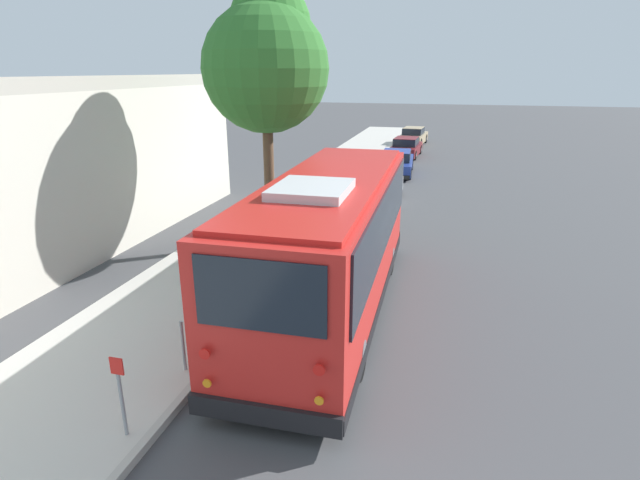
{
  "coord_description": "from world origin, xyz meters",
  "views": [
    {
      "loc": [
        -10.6,
        -2.37,
        5.51
      ],
      "look_at": [
        1.34,
        0.76,
        1.3
      ],
      "focal_mm": 28.0,
      "sensor_mm": 36.0,
      "label": 1
    }
  ],
  "objects_px": {
    "parked_sedan_silver": "(378,188)",
    "street_tree": "(267,60)",
    "parked_sedan_maroon": "(406,148)",
    "shuttle_bus": "(330,238)",
    "sign_post_far": "(183,346)",
    "parked_sedan_tan": "(413,137)",
    "parked_sedan_blue": "(396,163)",
    "sign_post_near": "(121,396)"
  },
  "relations": [
    {
      "from": "parked_sedan_tan",
      "to": "street_tree",
      "type": "bearing_deg",
      "value": 178.81
    },
    {
      "from": "parked_sedan_silver",
      "to": "parked_sedan_maroon",
      "type": "xyz_separation_m",
      "value": [
        12.69,
        -0.0,
        -0.02
      ]
    },
    {
      "from": "shuttle_bus",
      "to": "parked_sedan_tan",
      "type": "height_order",
      "value": "shuttle_bus"
    },
    {
      "from": "shuttle_bus",
      "to": "sign_post_far",
      "type": "distance_m",
      "value": 4.06
    },
    {
      "from": "parked_sedan_tan",
      "to": "parked_sedan_blue",
      "type": "bearing_deg",
      "value": -174.94
    },
    {
      "from": "street_tree",
      "to": "sign_post_far",
      "type": "height_order",
      "value": "street_tree"
    },
    {
      "from": "street_tree",
      "to": "sign_post_far",
      "type": "xyz_separation_m",
      "value": [
        -7.72,
        -1.05,
        -5.15
      ]
    },
    {
      "from": "shuttle_bus",
      "to": "sign_post_near",
      "type": "relative_size",
      "value": 6.86
    },
    {
      "from": "parked_sedan_tan",
      "to": "parked_sedan_silver",
      "type": "bearing_deg",
      "value": -175.22
    },
    {
      "from": "parked_sedan_silver",
      "to": "parked_sedan_tan",
      "type": "relative_size",
      "value": 0.93
    },
    {
      "from": "parked_sedan_maroon",
      "to": "parked_sedan_tan",
      "type": "distance_m",
      "value": 5.78
    },
    {
      "from": "parked_sedan_silver",
      "to": "sign_post_far",
      "type": "height_order",
      "value": "parked_sedan_silver"
    },
    {
      "from": "parked_sedan_blue",
      "to": "shuttle_bus",
      "type": "bearing_deg",
      "value": 178.32
    },
    {
      "from": "parked_sedan_blue",
      "to": "parked_sedan_maroon",
      "type": "distance_m",
      "value": 6.25
    },
    {
      "from": "parked_sedan_silver",
      "to": "parked_sedan_tan",
      "type": "bearing_deg",
      "value": 1.65
    },
    {
      "from": "sign_post_far",
      "to": "parked_sedan_blue",
      "type": "bearing_deg",
      "value": -4.54
    },
    {
      "from": "street_tree",
      "to": "sign_post_near",
      "type": "height_order",
      "value": "street_tree"
    },
    {
      "from": "parked_sedan_silver",
      "to": "parked_sedan_tan",
      "type": "distance_m",
      "value": 18.47
    },
    {
      "from": "shuttle_bus",
      "to": "parked_sedan_silver",
      "type": "height_order",
      "value": "shuttle_bus"
    },
    {
      "from": "parked_sedan_blue",
      "to": "sign_post_far",
      "type": "xyz_separation_m",
      "value": [
        -20.59,
        1.63,
        0.04
      ]
    },
    {
      "from": "parked_sedan_maroon",
      "to": "shuttle_bus",
      "type": "bearing_deg",
      "value": -175.71
    },
    {
      "from": "parked_sedan_silver",
      "to": "street_tree",
      "type": "relative_size",
      "value": 0.54
    },
    {
      "from": "parked_sedan_tan",
      "to": "parked_sedan_maroon",
      "type": "bearing_deg",
      "value": -175.36
    },
    {
      "from": "parked_sedan_blue",
      "to": "sign_post_near",
      "type": "bearing_deg",
      "value": 172.96
    },
    {
      "from": "parked_sedan_tan",
      "to": "sign_post_near",
      "type": "height_order",
      "value": "sign_post_near"
    },
    {
      "from": "parked_sedan_maroon",
      "to": "sign_post_near",
      "type": "relative_size",
      "value": 3.23
    },
    {
      "from": "sign_post_near",
      "to": "street_tree",
      "type": "bearing_deg",
      "value": 6.27
    },
    {
      "from": "parked_sedan_silver",
      "to": "street_tree",
      "type": "bearing_deg",
      "value": 159.63
    },
    {
      "from": "street_tree",
      "to": "parked_sedan_tan",
      "type": "bearing_deg",
      "value": -6.05
    },
    {
      "from": "parked_sedan_blue",
      "to": "parked_sedan_maroon",
      "type": "relative_size",
      "value": 1.03
    },
    {
      "from": "shuttle_bus",
      "to": "sign_post_far",
      "type": "relative_size",
      "value": 9.18
    },
    {
      "from": "shuttle_bus",
      "to": "street_tree",
      "type": "height_order",
      "value": "street_tree"
    },
    {
      "from": "parked_sedan_maroon",
      "to": "sign_post_far",
      "type": "bearing_deg",
      "value": 179.92
    },
    {
      "from": "parked_sedan_silver",
      "to": "parked_sedan_maroon",
      "type": "distance_m",
      "value": 12.69
    },
    {
      "from": "parked_sedan_maroon",
      "to": "sign_post_far",
      "type": "distance_m",
      "value": 26.89
    },
    {
      "from": "shuttle_bus",
      "to": "parked_sedan_blue",
      "type": "height_order",
      "value": "shuttle_bus"
    },
    {
      "from": "parked_sedan_silver",
      "to": "parked_sedan_blue",
      "type": "distance_m",
      "value": 6.44
    },
    {
      "from": "parked_sedan_blue",
      "to": "sign_post_far",
      "type": "bearing_deg",
      "value": 172.59
    },
    {
      "from": "shuttle_bus",
      "to": "sign_post_far",
      "type": "xyz_separation_m",
      "value": [
        -3.33,
        1.99,
        -1.2
      ]
    },
    {
      "from": "sign_post_near",
      "to": "parked_sedan_maroon",
      "type": "bearing_deg",
      "value": -3.13
    },
    {
      "from": "parked_sedan_silver",
      "to": "sign_post_far",
      "type": "distance_m",
      "value": 14.24
    },
    {
      "from": "parked_sedan_maroon",
      "to": "sign_post_near",
      "type": "bearing_deg",
      "value": -179.87
    }
  ]
}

